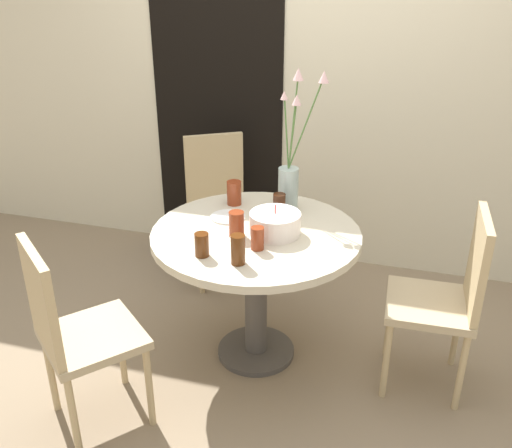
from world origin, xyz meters
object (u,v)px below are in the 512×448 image
Objects in this scene: drink_glass_1 at (202,245)px; drink_glass_3 at (279,206)px; flower_vase at (291,171)px; drink_glass_0 at (257,238)px; chair_right_flank at (218,199)px; side_plate at (228,217)px; birthday_cake at (275,224)px; drink_glass_5 at (234,193)px; drink_glass_2 at (237,224)px; chair_far_back at (449,293)px; drink_glass_4 at (238,250)px; chair_near_front at (72,328)px.

drink_glass_3 is (0.23, 0.49, 0.01)m from drink_glass_1.
flower_vase is 0.52m from drink_glass_0.
chair_right_flank reaches higher than drink_glass_3.
flower_vase reaches higher than drink_glass_3.
drink_glass_0 is at bearing -94.08° from flower_vase.
side_plate is 1.36× the size of drink_glass_3.
drink_glass_0 is (-0.04, -0.17, -0.00)m from birthday_cake.
flower_vase is at bearing 85.92° from drink_glass_0.
drink_glass_5 is (-0.30, -0.03, -0.14)m from flower_vase.
drink_glass_2 is at bearing -156.57° from birthday_cake.
chair_far_back is 0.92m from drink_glass_3.
drink_glass_1 is at bearing -112.17° from flower_vase.
chair_far_back is 1.20m from drink_glass_5.
flower_vase is at bearing 83.12° from drink_glass_4.
birthday_cake is (0.70, 0.71, 0.26)m from chair_near_front.
drink_glass_1 is at bearing -85.56° from drink_glass_5.
chair_far_back is 1.02m from drink_glass_4.
side_plate is at bearing 120.16° from drink_glass_2.
side_plate is 1.42× the size of drink_glass_2.
flower_vase is at bearing 79.54° from drink_glass_3.
drink_glass_1 is 0.18m from drink_glass_4.
drink_glass_1 is (-0.26, -0.63, -0.15)m from flower_vase.
drink_glass_2 is (-0.13, 0.10, 0.01)m from drink_glass_0.
drink_glass_0 is at bearing 74.47° from drink_glass_4.
chair_right_flank reaches higher than drink_glass_0.
drink_glass_1 is at bearing -74.74° from chair_far_back.
chair_near_front is 1.31m from flower_vase.
drink_glass_1 is (0.02, -0.42, 0.05)m from side_plate.
chair_far_back is (1.53, 0.74, 0.00)m from chair_near_front.
chair_right_flank is at bearing 106.53° from drink_glass_1.
drink_glass_1 is at bearing 173.10° from drink_glass_4.
drink_glass_4 is (0.62, 0.38, 0.27)m from chair_near_front.
chair_near_front is at bearing -116.89° from side_plate.
chair_right_flank is 7.08× the size of drink_glass_3.
drink_glass_5 is at bearing -92.44° from chair_right_flank.
chair_near_front is 7.41× the size of drink_glass_2.
chair_right_flank reaches higher than drink_glass_5.
drink_glass_4 is 1.05× the size of drink_glass_5.
chair_near_front is at bearing -134.35° from birthday_cake.
drink_glass_2 is at bearing 69.53° from drink_glass_1.
drink_glass_1 is 0.85× the size of drink_glass_5.
drink_glass_0 is 0.16m from drink_glass_4.
side_plate is (0.42, 0.82, 0.21)m from chair_near_front.
birthday_cake is at bearing -94.20° from chair_near_front.
side_plate is (0.31, -0.68, 0.21)m from chair_right_flank.
chair_right_flank is 1.27× the size of flower_vase.
birthday_cake is 0.40m from drink_glass_1.
chair_right_flank is 8.45× the size of drink_glass_1.
birthday_cake is at bearing -85.25° from chair_right_flank.
chair_far_back is 5.20× the size of side_plate.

